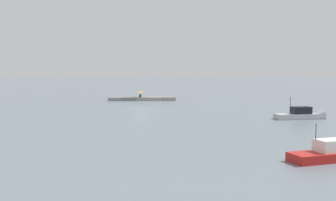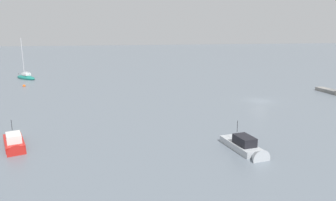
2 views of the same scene
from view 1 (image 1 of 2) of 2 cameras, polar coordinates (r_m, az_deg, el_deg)
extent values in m
plane|color=slate|center=(65.37, -3.90, -1.22)|extent=(500.00, 500.00, 0.00)
cube|color=gray|center=(83.36, 0.15, 0.25)|extent=(2.73, 1.80, 0.69)
cube|color=gray|center=(83.26, -1.76, 0.25)|extent=(2.73, 1.80, 0.69)
cube|color=gray|center=(83.25, -3.68, 0.24)|extent=(2.73, 1.80, 0.69)
cube|color=slate|center=(83.34, -5.59, 0.23)|extent=(2.73, 1.80, 0.69)
cube|color=gray|center=(83.52, -7.49, 0.23)|extent=(2.73, 1.80, 0.69)
cube|color=#1E2333|center=(82.87, -3.96, 0.51)|extent=(0.39, 0.44, 0.16)
cube|color=#232328|center=(83.13, -3.94, 0.65)|extent=(0.41, 0.25, 0.52)
sphere|color=tan|center=(83.11, -3.95, 0.90)|extent=(0.22, 0.22, 0.22)
cylinder|color=black|center=(83.16, -3.95, 0.84)|extent=(0.02, 0.02, 1.05)
cone|color=gold|center=(83.12, -3.95, 1.25)|extent=(1.49, 1.49, 0.26)
sphere|color=black|center=(83.11, -3.95, 1.36)|extent=(0.05, 0.05, 0.05)
cube|color=#ADB2B7|center=(54.84, 17.66, -2.27)|extent=(5.64, 2.54, 0.91)
cone|color=#ADB2B7|center=(56.10, 20.16, -2.18)|extent=(2.10, 2.11, 1.92)
cube|color=black|center=(55.04, 18.29, -1.31)|extent=(2.55, 1.76, 0.91)
cube|color=#283847|center=(55.33, 18.90, -1.24)|extent=(0.25, 1.45, 0.64)
cylinder|color=black|center=(54.29, 16.93, -0.19)|extent=(0.05, 0.05, 1.27)
cube|color=red|center=(30.65, 21.22, -7.58)|extent=(5.44, 3.25, 0.85)
cube|color=silver|center=(30.88, 22.13, -5.90)|extent=(2.57, 2.01, 0.85)
cylinder|color=black|center=(29.83, 20.19, -4.21)|extent=(0.05, 0.05, 1.20)
camera|label=2|loc=(59.84, 50.18, 8.30)|focal=32.94mm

